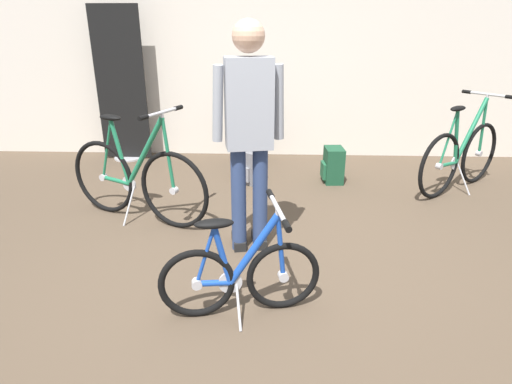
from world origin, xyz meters
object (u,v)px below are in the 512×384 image
at_px(floor_banner_stand, 122,93).
at_px(display_bike_right, 461,156).
at_px(backpack_on_floor, 248,167).
at_px(handbag_on_floor, 333,165).
at_px(visitor_near_wall, 249,127).
at_px(folding_bike_foreground, 240,273).
at_px(rolling_suitcase, 249,139).
at_px(display_bike_left, 137,179).

distance_m(floor_banner_stand, display_bike_right, 3.91).
distance_m(backpack_on_floor, handbag_on_floor, 0.93).
distance_m(display_bike_right, visitor_near_wall, 2.53).
bearing_deg(visitor_near_wall, folding_bike_foreground, -90.63).
distance_m(folding_bike_foreground, backpack_on_floor, 2.26).
bearing_deg(visitor_near_wall, backpack_on_floor, 94.01).
height_order(rolling_suitcase, backpack_on_floor, rolling_suitcase).
bearing_deg(floor_banner_stand, rolling_suitcase, -2.45).
bearing_deg(floor_banner_stand, folding_bike_foreground, -61.54).
bearing_deg(floor_banner_stand, handbag_on_floor, -17.24).
bearing_deg(folding_bike_foreground, backpack_on_floor, 92.36).
bearing_deg(rolling_suitcase, handbag_on_floor, -36.68).
height_order(backpack_on_floor, handbag_on_floor, handbag_on_floor).
relative_size(display_bike_right, handbag_on_floor, 2.94).
relative_size(rolling_suitcase, backpack_on_floor, 2.33).
relative_size(visitor_near_wall, handbag_on_floor, 4.33).
height_order(display_bike_left, rolling_suitcase, display_bike_left).
xyz_separation_m(floor_banner_stand, display_bike_left, (0.69, -1.82, -0.46)).
xyz_separation_m(floor_banner_stand, backpack_on_floor, (1.58, -0.84, -0.65)).
xyz_separation_m(backpack_on_floor, handbag_on_floor, (0.92, 0.06, 0.01)).
distance_m(display_bike_left, display_bike_right, 3.18).
distance_m(floor_banner_stand, rolling_suitcase, 1.65).
distance_m(floor_banner_stand, folding_bike_foreground, 3.57).
height_order(display_bike_right, visitor_near_wall, visitor_near_wall).
bearing_deg(backpack_on_floor, visitor_near_wall, -85.99).
height_order(visitor_near_wall, handbag_on_floor, visitor_near_wall).
bearing_deg(display_bike_left, handbag_on_floor, 29.80).
height_order(folding_bike_foreground, display_bike_left, display_bike_left).
distance_m(rolling_suitcase, backpack_on_floor, 0.78).
bearing_deg(handbag_on_floor, floor_banner_stand, 162.76).
bearing_deg(backpack_on_floor, rolling_suitcase, 92.35).
distance_m(floor_banner_stand, display_bike_left, 2.00).
bearing_deg(rolling_suitcase, folding_bike_foreground, -87.64).
distance_m(display_bike_right, backpack_on_floor, 2.19).
relative_size(display_bike_left, handbag_on_floor, 3.50).
distance_m(visitor_near_wall, handbag_on_floor, 1.88).
xyz_separation_m(rolling_suitcase, handbag_on_floor, (0.96, -0.71, -0.10)).
xyz_separation_m(display_bike_right, handbag_on_floor, (-1.25, 0.19, -0.18)).
distance_m(display_bike_left, handbag_on_floor, 2.10).
bearing_deg(handbag_on_floor, visitor_near_wall, -118.45).
relative_size(floor_banner_stand, handbag_on_floor, 4.82).
height_order(display_bike_left, visitor_near_wall, visitor_near_wall).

